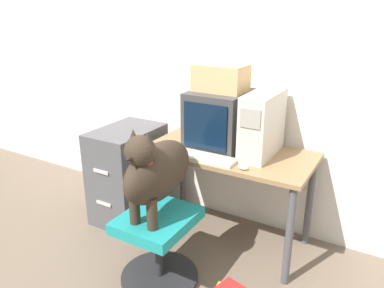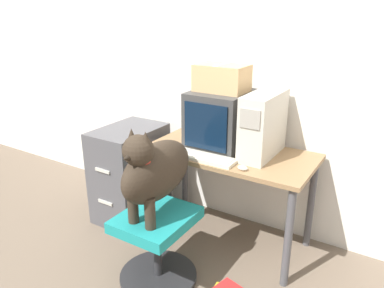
# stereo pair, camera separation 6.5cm
# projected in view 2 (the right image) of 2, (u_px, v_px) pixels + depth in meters

# --- Properties ---
(ground_plane) EXTENTS (12.00, 12.00, 0.00)m
(ground_plane) POSITION_uv_depth(u_px,v_px,m) (207.00, 260.00, 2.63)
(ground_plane) COLOR #6B5B4C
(wall_back) EXTENTS (8.00, 0.05, 2.60)m
(wall_back) POSITION_uv_depth(u_px,v_px,m) (255.00, 62.00, 2.72)
(wall_back) COLOR silver
(wall_back) RESTS_ON ground_plane
(desk) EXTENTS (1.18, 0.61, 0.72)m
(desk) POSITION_uv_depth(u_px,v_px,m) (229.00, 165.00, 2.66)
(desk) COLOR olive
(desk) RESTS_ON ground_plane
(crt_monitor) EXTENTS (0.39, 0.44, 0.40)m
(crt_monitor) POSITION_uv_depth(u_px,v_px,m) (220.00, 119.00, 2.66)
(crt_monitor) COLOR #383838
(crt_monitor) RESTS_ON desk
(pc_tower) EXTENTS (0.18, 0.47, 0.43)m
(pc_tower) POSITION_uv_depth(u_px,v_px,m) (263.00, 125.00, 2.49)
(pc_tower) COLOR beige
(pc_tower) RESTS_ON desk
(keyboard) EXTENTS (0.47, 0.14, 0.03)m
(keyboard) POSITION_uv_depth(u_px,v_px,m) (202.00, 157.00, 2.50)
(keyboard) COLOR beige
(keyboard) RESTS_ON desk
(computer_mouse) EXTENTS (0.07, 0.04, 0.03)m
(computer_mouse) POSITION_uv_depth(u_px,v_px,m) (243.00, 168.00, 2.32)
(computer_mouse) COLOR silver
(computer_mouse) RESTS_ON desk
(office_chair) EXTENTS (0.50, 0.50, 0.48)m
(office_chair) POSITION_uv_depth(u_px,v_px,m) (157.00, 245.00, 2.36)
(office_chair) COLOR #262628
(office_chair) RESTS_ON ground_plane
(dog) EXTENTS (0.23, 0.59, 0.58)m
(dog) POSITION_uv_depth(u_px,v_px,m) (155.00, 170.00, 2.19)
(dog) COLOR #33281E
(dog) RESTS_ON office_chair
(filing_cabinet) EXTENTS (0.41, 0.61, 0.77)m
(filing_cabinet) POSITION_uv_depth(u_px,v_px,m) (130.00, 173.00, 3.09)
(filing_cabinet) COLOR #4C4C51
(filing_cabinet) RESTS_ON ground_plane
(cardboard_box) EXTENTS (0.35, 0.23, 0.19)m
(cardboard_box) POSITION_uv_depth(u_px,v_px,m) (222.00, 78.00, 2.57)
(cardboard_box) COLOR tan
(cardboard_box) RESTS_ON crt_monitor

